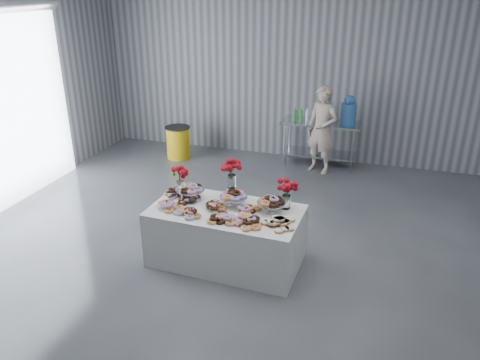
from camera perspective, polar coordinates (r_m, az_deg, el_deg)
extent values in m
plane|color=#3B3E43|center=(6.03, -2.40, -11.27)|extent=(9.00, 9.00, 0.00)
cube|color=gray|center=(9.43, 6.93, 14.47)|extent=(8.00, 0.04, 4.00)
cube|color=white|center=(8.23, -26.99, 7.28)|extent=(0.05, 3.00, 3.00)
cube|color=white|center=(6.07, -1.71, -6.81)|extent=(1.94, 1.08, 0.75)
cube|color=silver|center=(9.19, 9.84, 6.90)|extent=(1.50, 0.60, 0.04)
cube|color=silver|center=(9.38, 9.58, 3.21)|extent=(1.40, 0.55, 0.03)
cylinder|color=silver|center=(9.19, 5.40, 4.20)|extent=(0.04, 0.04, 0.86)
cylinder|color=silver|center=(9.03, 13.49, 3.30)|extent=(0.04, 0.04, 0.86)
cylinder|color=silver|center=(9.66, 6.05, 5.12)|extent=(0.04, 0.04, 0.86)
cylinder|color=silver|center=(9.50, 13.75, 4.27)|extent=(0.04, 0.04, 0.86)
cylinder|color=silver|center=(6.19, -5.99, -1.76)|extent=(0.06, 0.06, 0.12)
cylinder|color=silver|center=(6.17, -6.01, -1.22)|extent=(0.36, 0.36, 0.01)
cylinder|color=silver|center=(5.97, -0.78, -2.60)|extent=(0.06, 0.06, 0.12)
cylinder|color=silver|center=(5.95, -0.79, -2.04)|extent=(0.36, 0.36, 0.01)
cylinder|color=silver|center=(5.83, 3.82, -3.33)|extent=(0.06, 0.06, 0.12)
cylinder|color=silver|center=(5.81, 3.84, -2.76)|extent=(0.36, 0.36, 0.01)
cylinder|color=white|center=(6.34, -7.24, -0.89)|extent=(0.11, 0.11, 0.18)
cylinder|color=#1E5919|center=(6.29, -7.30, 0.19)|extent=(0.04, 0.04, 0.18)
cylinder|color=white|center=(5.92, 5.64, -2.67)|extent=(0.11, 0.11, 0.18)
cylinder|color=#1E5919|center=(5.86, 5.69, -1.53)|extent=(0.04, 0.04, 0.18)
cylinder|color=silver|center=(6.17, -1.00, -1.58)|extent=(0.14, 0.14, 0.15)
cylinder|color=white|center=(6.10, -1.01, -0.17)|extent=(0.11, 0.11, 0.18)
cylinder|color=#1E5919|center=(6.05, -1.02, 0.96)|extent=(0.04, 0.04, 0.18)
cylinder|color=#3D7FD0|center=(9.08, 13.08, 7.89)|extent=(0.28, 0.28, 0.40)
sphere|color=#3D7FD0|center=(9.02, 13.22, 9.46)|extent=(0.20, 0.20, 0.20)
imported|color=#CC8C93|center=(8.91, 9.94, 6.02)|extent=(0.71, 0.60, 1.65)
cylinder|color=yellow|center=(9.73, -7.54, 4.51)|extent=(0.48, 0.48, 0.64)
cylinder|color=black|center=(9.63, -7.64, 6.37)|extent=(0.51, 0.51, 0.02)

